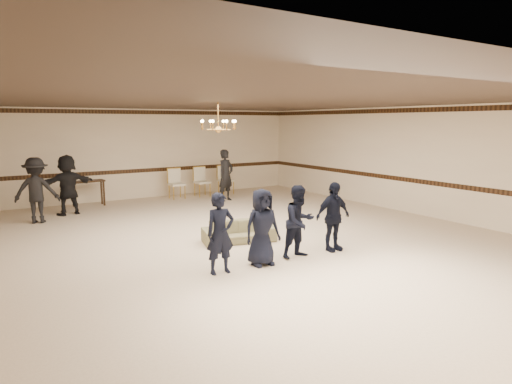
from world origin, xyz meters
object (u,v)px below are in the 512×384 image
(boy_c, at_px, (299,222))
(adult_mid, at_px, (67,185))
(console_table, at_px, (89,193))
(boy_a, at_px, (220,233))
(boy_d, at_px, (333,217))
(banquet_chair_left, at_px, (177,184))
(settee, at_px, (239,231))
(adult_left, at_px, (36,190))
(chandelier, at_px, (218,116))
(boy_b, at_px, (262,227))
(banquet_chair_right, at_px, (226,180))
(banquet_chair_mid, at_px, (202,182))
(adult_right, at_px, (226,175))

(boy_c, height_order, adult_mid, adult_mid)
(console_table, bearing_deg, boy_a, -90.76)
(boy_d, bearing_deg, banquet_chair_left, 93.82)
(settee, relative_size, adult_left, 0.92)
(chandelier, bearing_deg, boy_a, -117.18)
(boy_a, height_order, boy_b, same)
(banquet_chair_left, relative_size, banquet_chair_right, 1.00)
(banquet_chair_left, xyz_separation_m, banquet_chair_mid, (1.00, 0.00, 0.00))
(boy_d, bearing_deg, console_table, 113.79)
(banquet_chair_left, bearing_deg, banquet_chair_mid, -0.17)
(banquet_chair_left, bearing_deg, boy_c, -94.31)
(console_table, bearing_deg, boy_d, -72.85)
(chandelier, distance_m, adult_mid, 5.49)
(boy_c, relative_size, banquet_chair_right, 1.39)
(banquet_chair_left, relative_size, banquet_chair_mid, 1.00)
(boy_c, height_order, banquet_chair_right, boy_c)
(boy_a, relative_size, adult_left, 0.83)
(boy_b, relative_size, banquet_chair_left, 1.39)
(boy_c, relative_size, boy_d, 1.00)
(chandelier, xyz_separation_m, boy_c, (0.40, -2.73, -2.13))
(banquet_chair_mid, height_order, banquet_chair_right, same)
(chandelier, distance_m, adult_right, 4.90)
(adult_mid, height_order, banquet_chair_mid, adult_mid)
(boy_a, relative_size, console_table, 1.46)
(boy_a, bearing_deg, adult_right, 63.89)
(settee, xyz_separation_m, console_table, (-1.98, 6.42, 0.18))
(boy_c, bearing_deg, banquet_chair_right, 68.48)
(settee, distance_m, console_table, 6.72)
(adult_right, bearing_deg, banquet_chair_right, 41.86)
(boy_b, bearing_deg, banquet_chair_right, 70.01)
(adult_left, height_order, banquet_chair_mid, adult_left)
(boy_b, relative_size, adult_mid, 0.83)
(adult_right, distance_m, console_table, 4.58)
(boy_d, relative_size, adult_mid, 0.83)
(adult_left, bearing_deg, boy_b, 135.69)
(boy_a, relative_size, boy_c, 1.00)
(console_table, bearing_deg, boy_c, -78.50)
(adult_mid, relative_size, console_table, 1.77)
(boy_b, relative_size, adult_right, 0.83)
(boy_c, relative_size, banquet_chair_left, 1.39)
(boy_a, height_order, banquet_chair_right, boy_a)
(boy_c, distance_m, banquet_chair_mid, 8.05)
(banquet_chair_mid, bearing_deg, adult_left, -166.21)
(boy_c, bearing_deg, boy_b, 176.52)
(settee, bearing_deg, adult_left, 142.54)
(boy_b, xyz_separation_m, banquet_chair_mid, (2.47, 7.90, -0.21))
(banquet_chair_right, relative_size, console_table, 1.06)
(boy_c, bearing_deg, banquet_chair_mid, 75.26)
(adult_left, height_order, console_table, adult_left)
(adult_right, bearing_deg, adult_mid, 155.61)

